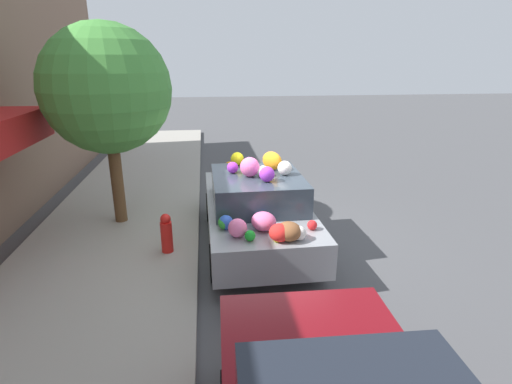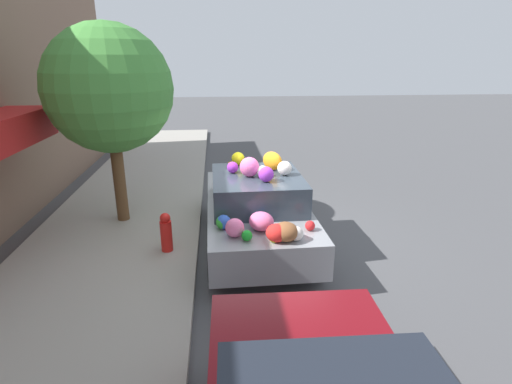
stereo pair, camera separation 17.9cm
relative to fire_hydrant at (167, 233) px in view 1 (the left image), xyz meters
The scene contains 5 objects.
ground_plane 1.74m from the fire_hydrant, 76.07° to the right, with size 60.00×60.00×0.00m, color #4C4C4F.
sidewalk_curb 1.22m from the fire_hydrant, 69.47° to the left, with size 24.00×3.20×0.13m.
street_tree 2.97m from the fire_hydrant, 34.64° to the left, with size 2.42×2.42×3.87m.
fire_hydrant is the anchor object (origin of this frame).
art_car 1.66m from the fire_hydrant, 77.82° to the right, with size 4.02×1.84×1.73m.
Camera 1 is at (-6.83, 0.89, 3.35)m, focal length 28.00 mm.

